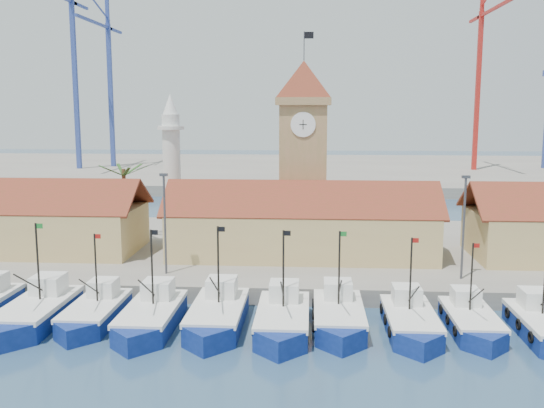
{
  "coord_description": "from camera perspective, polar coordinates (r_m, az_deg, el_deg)",
  "views": [
    {
      "loc": [
        0.91,
        -39.95,
        16.06
      ],
      "look_at": [
        -2.88,
        18.0,
        6.96
      ],
      "focal_mm": 40.0,
      "sensor_mm": 36.0,
      "label": 1
    }
  ],
  "objects": [
    {
      "name": "boat_8",
      "position": [
        47.0,
        18.32,
        -10.63
      ],
      "size": [
        3.31,
        9.07,
        6.87
      ],
      "color": "navy",
      "rests_on": "ground"
    },
    {
      "name": "boat_7",
      "position": [
        45.63,
        12.94,
        -10.93
      ],
      "size": [
        3.53,
        9.66,
        7.31
      ],
      "color": "navy",
      "rests_on": "ground"
    },
    {
      "name": "boat_2",
      "position": [
        48.34,
        -16.42,
        -9.95
      ],
      "size": [
        3.46,
        9.48,
        7.17
      ],
      "color": "navy",
      "rests_on": "ground"
    },
    {
      "name": "boat_1",
      "position": [
        49.47,
        -21.41,
        -9.66
      ],
      "size": [
        3.89,
        10.66,
        8.07
      ],
      "color": "navy",
      "rests_on": "ground"
    },
    {
      "name": "ground",
      "position": [
        43.07,
        2.32,
        -13.0
      ],
      "size": [
        400.0,
        400.0,
        0.0
      ],
      "primitive_type": "plane",
      "color": "navy",
      "rests_on": "ground"
    },
    {
      "name": "quay",
      "position": [
        65.77,
        2.86,
        -4.57
      ],
      "size": [
        140.0,
        32.0,
        1.5
      ],
      "primitive_type": "cube",
      "color": "gray",
      "rests_on": "ground"
    },
    {
      "name": "clock_tower",
      "position": [
        66.08,
        2.96,
        5.33
      ],
      "size": [
        5.8,
        5.8,
        22.7
      ],
      "color": "tan",
      "rests_on": "quay"
    },
    {
      "name": "boat_6",
      "position": [
        45.7,
        6.31,
        -10.68
      ],
      "size": [
        3.66,
        10.04,
        7.6
      ],
      "color": "navy",
      "rests_on": "ground"
    },
    {
      "name": "boat_5",
      "position": [
        44.74,
        1.01,
        -11.03
      ],
      "size": [
        3.77,
        10.33,
        7.82
      ],
      "color": "navy",
      "rests_on": "ground"
    },
    {
      "name": "boat_3",
      "position": [
        46.24,
        -11.39,
        -10.55
      ],
      "size": [
        3.73,
        10.22,
        7.73
      ],
      "color": "navy",
      "rests_on": "ground"
    },
    {
      "name": "hall_center",
      "position": [
        61.16,
        2.82,
        -2.49
      ],
      "size": [
        27.04,
        10.13,
        7.61
      ],
      "color": "tan",
      "rests_on": "quay"
    },
    {
      "name": "minaret",
      "position": [
        70.08,
        -9.42,
        3.6
      ],
      "size": [
        3.0,
        3.0,
        16.3
      ],
      "color": "silver",
      "rests_on": "quay"
    },
    {
      "name": "lamp_posts",
      "position": [
        52.83,
        3.24,
        -1.56
      ],
      "size": [
        80.7,
        0.25,
        9.03
      ],
      "color": "#3F3F44",
      "rests_on": "quay"
    },
    {
      "name": "crane_red_right",
      "position": [
        148.99,
        19.03,
        12.2
      ],
      "size": [
        1.0,
        31.92,
        43.09
      ],
      "color": "red",
      "rests_on": "terminal"
    },
    {
      "name": "terminal",
      "position": [
        150.71,
        3.38,
        3.15
      ],
      "size": [
        240.0,
        80.0,
        2.0
      ],
      "primitive_type": "cube",
      "color": "gray",
      "rests_on": "ground"
    },
    {
      "name": "boat_4",
      "position": [
        45.74,
        -5.2,
        -10.59
      ],
      "size": [
        3.83,
        10.5,
        7.94
      ],
      "color": "navy",
      "rests_on": "ground"
    },
    {
      "name": "crane_blue_near",
      "position": [
        155.2,
        -15.15,
        11.85
      ],
      "size": [
        1.0,
        30.31,
        41.55
      ],
      "color": "#304594",
      "rests_on": "terminal"
    },
    {
      "name": "crane_blue_far",
      "position": [
        151.45,
        -18.37,
        13.02
      ],
      "size": [
        1.0,
        35.33,
        46.66
      ],
      "color": "#304594",
      "rests_on": "terminal"
    },
    {
      "name": "palm_tree",
      "position": [
        69.88,
        -13.71,
        0.57
      ],
      "size": [
        5.6,
        5.03,
        8.39
      ],
      "color": "brown",
      "rests_on": "quay"
    }
  ]
}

